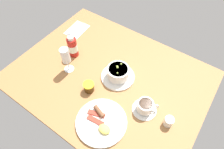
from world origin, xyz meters
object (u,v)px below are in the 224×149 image
object	(u,v)px
jam_jar	(89,87)
sauce_bottle_red	(73,47)
coffee_cup	(145,107)
breakfast_plate	(101,122)
wine_glass	(66,57)
cutlery_setting	(76,30)
porridge_bowl	(118,73)
creamer_jug	(169,122)

from	to	relation	value
jam_jar	sauce_bottle_red	distance (cm)	29.00
coffee_cup	breakfast_plate	world-z (taller)	coffee_cup
coffee_cup	wine_glass	distance (cm)	50.79
jam_jar	cutlery_setting	bearing A→B (deg)	-40.76
coffee_cup	jam_jar	world-z (taller)	coffee_cup
jam_jar	sauce_bottle_red	xyz separation A→B (cm)	(24.46, -15.08, 3.94)
jam_jar	porridge_bowl	bearing A→B (deg)	-117.17
cutlery_setting	sauce_bottle_red	distance (cm)	24.29
creamer_jug	breakfast_plate	xyz separation A→B (cm)	(27.05, 18.21, -1.79)
cutlery_setting	coffee_cup	world-z (taller)	coffee_cup
breakfast_plate	jam_jar	bearing A→B (deg)	-34.22
cutlery_setting	wine_glass	distance (cm)	36.81
creamer_jug	sauce_bottle_red	world-z (taller)	sauce_bottle_red
sauce_bottle_red	breakfast_plate	xyz separation A→B (cm)	(-41.45, 26.63, -5.87)
creamer_jug	sauce_bottle_red	bearing A→B (deg)	-7.01
porridge_bowl	jam_jar	distance (cm)	18.08
jam_jar	breakfast_plate	bearing A→B (deg)	145.78
cutlery_setting	jam_jar	bearing A→B (deg)	139.24
porridge_bowl	jam_jar	bearing A→B (deg)	62.83
cutlery_setting	wine_glass	world-z (taller)	wine_glass
porridge_bowl	sauce_bottle_red	xyz separation A→B (cm)	(32.70, 0.98, 2.92)
cutlery_setting	wine_glass	xyz separation A→B (cm)	(-19.73, 29.09, 10.93)
cutlery_setting	jam_jar	size ratio (longest dim) A/B	2.91
sauce_bottle_red	jam_jar	bearing A→B (deg)	148.34
sauce_bottle_red	breakfast_plate	world-z (taller)	sauce_bottle_red
creamer_jug	jam_jar	world-z (taller)	creamer_jug
coffee_cup	wine_glass	bearing A→B (deg)	2.71
coffee_cup	sauce_bottle_red	world-z (taller)	sauce_bottle_red
jam_jar	sauce_bottle_red	bearing A→B (deg)	-31.66
porridge_bowl	creamer_jug	xyz separation A→B (cm)	(-35.79, 9.40, -1.17)
coffee_cup	creamer_jug	bearing A→B (deg)	179.36
wine_glass	breakfast_plate	size ratio (longest dim) A/B	0.66
creamer_jug	wine_glass	distance (cm)	63.79
porridge_bowl	coffee_cup	size ratio (longest dim) A/B	1.53
wine_glass	jam_jar	bearing A→B (deg)	166.97
creamer_jug	wine_glass	xyz separation A→B (cm)	(63.18, 2.22, 8.52)
sauce_bottle_red	coffee_cup	bearing A→B (deg)	171.51
coffee_cup	wine_glass	world-z (taller)	wine_glass
porridge_bowl	coffee_cup	world-z (taller)	porridge_bowl
sauce_bottle_red	creamer_jug	bearing A→B (deg)	172.99
cutlery_setting	sauce_bottle_red	bearing A→B (deg)	128.03
coffee_cup	creamer_jug	world-z (taller)	coffee_cup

